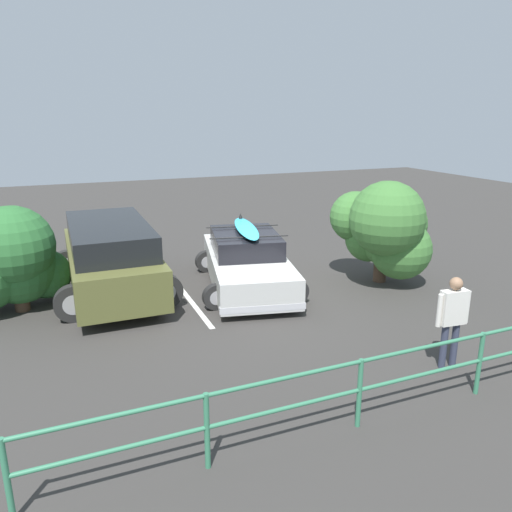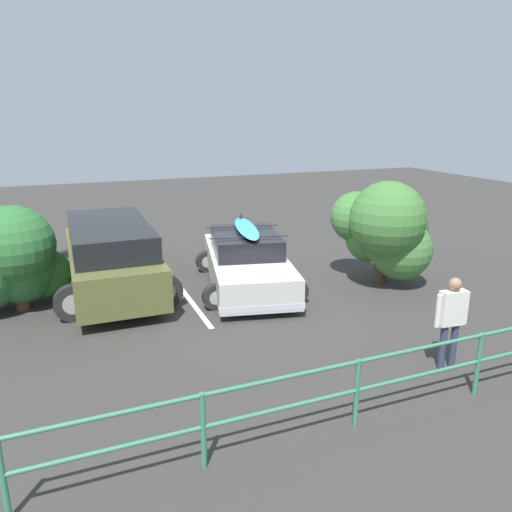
% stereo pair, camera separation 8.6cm
% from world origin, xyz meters
% --- Properties ---
extents(ground_plane, '(44.00, 44.00, 0.02)m').
position_xyz_m(ground_plane, '(0.00, 0.00, -0.01)').
color(ground_plane, '#383533').
rests_on(ground_plane, ground).
extents(parking_stripe, '(0.12, 4.27, 0.00)m').
position_xyz_m(parking_stripe, '(1.75, -0.39, 0.00)').
color(parking_stripe, silver).
rests_on(parking_stripe, ground).
extents(sedan_car, '(2.96, 4.76, 1.62)m').
position_xyz_m(sedan_car, '(0.16, -0.43, 0.63)').
color(sedan_car, silver).
rests_on(sedan_car, ground).
extents(suv_car, '(2.72, 5.05, 1.73)m').
position_xyz_m(suv_car, '(3.33, -1.21, 0.90)').
color(suv_car, brown).
rests_on(suv_car, ground).
extents(person_bystander, '(0.63, 0.22, 1.61)m').
position_xyz_m(person_bystander, '(-1.51, 4.75, 0.97)').
color(person_bystander, '#33384C').
rests_on(person_bystander, ground).
extents(railing_fence, '(10.93, 0.15, 1.03)m').
position_xyz_m(railing_fence, '(-0.22, 5.60, 0.70)').
color(railing_fence, '#387F5B').
rests_on(railing_fence, ground).
extents(bush_near_left, '(2.25, 2.67, 2.67)m').
position_xyz_m(bush_near_left, '(-3.08, 0.72, 1.42)').
color(bush_near_left, '#4C3828').
rests_on(bush_near_left, ground).
extents(bush_near_right, '(2.72, 1.88, 2.34)m').
position_xyz_m(bush_near_right, '(5.54, -0.89, 1.10)').
color(bush_near_right, '#4C3828').
rests_on(bush_near_right, ground).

